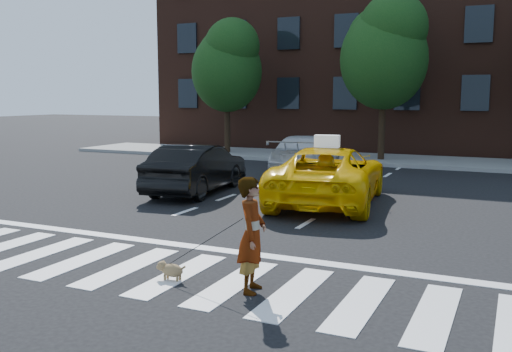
# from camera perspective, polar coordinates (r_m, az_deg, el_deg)

# --- Properties ---
(ground) EXTENTS (120.00, 120.00, 0.00)m
(ground) POSITION_cam_1_polar(r_m,az_deg,el_deg) (10.00, -12.69, -8.91)
(ground) COLOR black
(ground) RESTS_ON ground
(crosswalk) EXTENTS (13.00, 2.40, 0.01)m
(crosswalk) POSITION_cam_1_polar(r_m,az_deg,el_deg) (9.99, -12.69, -8.88)
(crosswalk) COLOR silver
(crosswalk) RESTS_ON ground
(stop_line) EXTENTS (12.00, 0.30, 0.01)m
(stop_line) POSITION_cam_1_polar(r_m,az_deg,el_deg) (11.25, -7.71, -6.83)
(stop_line) COLOR silver
(stop_line) RESTS_ON ground
(sidewalk_far) EXTENTS (30.00, 4.00, 0.15)m
(sidewalk_far) POSITION_cam_1_polar(r_m,az_deg,el_deg) (25.89, 11.52, 1.66)
(sidewalk_far) COLOR slate
(sidewalk_far) RESTS_ON ground
(building) EXTENTS (26.00, 10.00, 12.00)m
(building) POSITION_cam_1_polar(r_m,az_deg,el_deg) (33.23, 14.89, 13.17)
(building) COLOR #432318
(building) RESTS_ON ground
(tree_left) EXTENTS (3.39, 3.38, 6.50)m
(tree_left) POSITION_cam_1_polar(r_m,az_deg,el_deg) (27.75, -2.88, 11.26)
(tree_left) COLOR black
(tree_left) RESTS_ON ground
(tree_mid) EXTENTS (3.69, 3.69, 7.10)m
(tree_mid) POSITION_cam_1_polar(r_m,az_deg,el_deg) (25.20, 12.77, 12.34)
(tree_mid) COLOR black
(tree_mid) RESTS_ON ground
(taxi) EXTENTS (3.28, 5.82, 1.53)m
(taxi) POSITION_cam_1_polar(r_m,az_deg,el_deg) (15.40, 7.29, 0.09)
(taxi) COLOR #E2AE04
(taxi) RESTS_ON ground
(black_sedan) EXTENTS (2.03, 4.57, 1.46)m
(black_sedan) POSITION_cam_1_polar(r_m,az_deg,el_deg) (17.08, -5.95, 0.76)
(black_sedan) COLOR black
(black_sedan) RESTS_ON ground
(white_suv) EXTENTS (2.54, 5.04, 1.40)m
(white_suv) POSITION_cam_1_polar(r_m,az_deg,el_deg) (21.61, 4.99, 2.23)
(white_suv) COLOR silver
(white_suv) RESTS_ON ground
(woman) EXTENTS (0.54, 0.70, 1.72)m
(woman) POSITION_cam_1_polar(r_m,az_deg,el_deg) (8.39, -0.40, -5.91)
(woman) COLOR #999999
(woman) RESTS_ON ground
(dog) EXTENTS (0.52, 0.23, 0.30)m
(dog) POSITION_cam_1_polar(r_m,az_deg,el_deg) (9.17, -8.59, -9.24)
(dog) COLOR olive
(dog) RESTS_ON ground
(taxi_sign) EXTENTS (0.68, 0.37, 0.32)m
(taxi_sign) POSITION_cam_1_polar(r_m,az_deg,el_deg) (15.11, 7.12, 3.48)
(taxi_sign) COLOR white
(taxi_sign) RESTS_ON taxi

